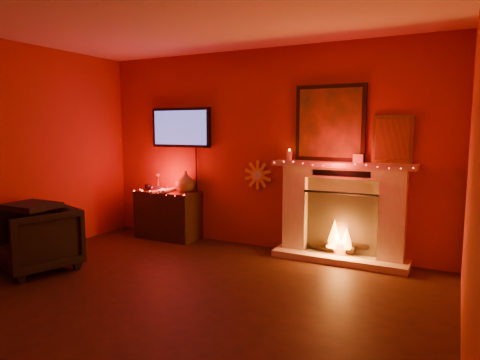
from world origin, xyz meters
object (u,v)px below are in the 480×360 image
object	(u,v)px
fireplace	(342,203)
tv	(181,128)
sunburst_clock	(258,175)
console_table	(169,211)
armchair	(37,239)

from	to	relation	value
fireplace	tv	size ratio (longest dim) A/B	1.76
sunburst_clock	console_table	size ratio (longest dim) A/B	0.39
fireplace	armchair	world-z (taller)	fireplace
sunburst_clock	console_table	bearing A→B (deg)	-170.99
fireplace	armchair	distance (m)	3.65
console_table	fireplace	bearing A→B (deg)	2.78
fireplace	sunburst_clock	world-z (taller)	fireplace
armchair	sunburst_clock	bearing A→B (deg)	67.56
console_table	armchair	world-z (taller)	console_table
fireplace	console_table	distance (m)	2.57
sunburst_clock	console_table	distance (m)	1.49
sunburst_clock	armchair	world-z (taller)	sunburst_clock
tv	console_table	world-z (taller)	tv
tv	armchair	size ratio (longest dim) A/B	1.53
tv	sunburst_clock	size ratio (longest dim) A/B	3.10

